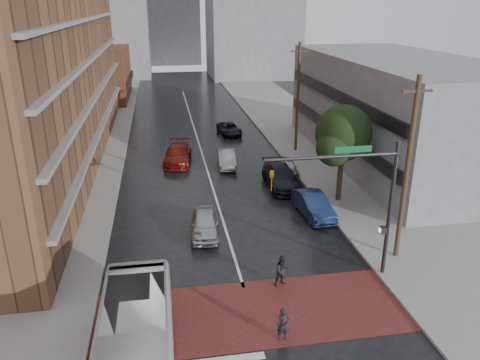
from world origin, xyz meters
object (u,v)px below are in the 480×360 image
object	(u,v)px
pedestrian_b	(282,271)
car_travel_c	(178,154)
car_parked_far	(287,167)
pedestrian_a	(283,324)
car_travel_a	(205,224)
suv_travel	(229,129)
car_parked_near	(313,205)
car_travel_b	(227,159)
car_parked_mid	(281,177)

from	to	relation	value
pedestrian_b	car_travel_c	world-z (taller)	pedestrian_b
car_parked_far	pedestrian_a	bearing A→B (deg)	-101.66
pedestrian_a	car_travel_a	world-z (taller)	pedestrian_a
car_parked_far	car_travel_c	bearing A→B (deg)	155.83
car_parked_far	suv_travel	bearing A→B (deg)	105.63
car_parked_near	car_parked_far	xyz separation A→B (m)	(0.32, 7.85, -0.09)
pedestrian_b	car_travel_b	bearing A→B (deg)	74.94
car_travel_a	suv_travel	bearing A→B (deg)	83.37
suv_travel	car_parked_near	world-z (taller)	car_parked_near
pedestrian_b	pedestrian_a	bearing A→B (deg)	-119.53
car_travel_c	suv_travel	bearing A→B (deg)	64.01
car_travel_c	car_parked_near	size ratio (longest dim) A/B	1.18
car_travel_a	car_travel_c	world-z (taller)	car_travel_c
car_parked_mid	car_parked_far	distance (m)	2.68
pedestrian_b	car_parked_near	bearing A→B (deg)	46.25
car_parked_mid	car_parked_far	world-z (taller)	car_parked_mid
suv_travel	car_parked_near	distance (m)	21.23
pedestrian_b	car_travel_b	xyz separation A→B (m)	(-0.17, 18.33, -0.14)
car_travel_a	car_parked_mid	size ratio (longest dim) A/B	0.77
car_travel_a	car_parked_near	size ratio (longest dim) A/B	0.92
pedestrian_a	car_travel_b	size ratio (longest dim) A/B	0.37
pedestrian_b	car_travel_b	size ratio (longest dim) A/B	0.40
car_travel_c	suv_travel	distance (m)	10.44
pedestrian_a	car_travel_b	distance (m)	22.28
car_travel_a	car_travel_c	distance (m)	13.91
car_travel_c	suv_travel	world-z (taller)	car_travel_c
car_travel_a	car_parked_mid	xyz separation A→B (m)	(6.53, 6.86, 0.08)
pedestrian_a	suv_travel	xyz separation A→B (m)	(2.57, 32.58, -0.16)
pedestrian_a	car_travel_b	bearing A→B (deg)	88.26
car_travel_b	car_parked_mid	xyz separation A→B (m)	(3.44, -5.36, 0.11)
car_travel_a	car_travel_b	size ratio (longest dim) A/B	1.01
car_parked_mid	pedestrian_a	bearing A→B (deg)	-104.41
car_travel_a	suv_travel	distance (m)	23.05
pedestrian_a	car_travel_c	world-z (taller)	car_travel_c
car_travel_c	car_parked_mid	xyz separation A→B (m)	(7.52, -7.02, 0.01)
car_travel_a	car_travel_b	bearing A→B (deg)	81.33
pedestrian_b	car_parked_far	distance (m)	16.03
pedestrian_b	car_travel_b	distance (m)	18.34
pedestrian_a	car_parked_mid	bearing A→B (deg)	76.24
car_travel_b	car_parked_far	size ratio (longest dim) A/B	1.06
pedestrian_b	suv_travel	bearing A→B (deg)	71.23
pedestrian_a	car_parked_mid	xyz separation A→B (m)	(4.24, 16.91, 0.03)
car_travel_c	car_parked_near	bearing A→B (deg)	-48.23
car_travel_b	car_parked_mid	size ratio (longest dim) A/B	0.76
car_travel_c	car_parked_far	size ratio (longest dim) A/B	1.38
suv_travel	car_parked_near	bearing A→B (deg)	-89.39
car_travel_a	car_parked_mid	distance (m)	9.47
car_parked_mid	car_parked_far	size ratio (longest dim) A/B	1.40
car_travel_a	car_travel_c	xyz separation A→B (m)	(-0.99, 13.88, 0.07)
pedestrian_a	suv_travel	distance (m)	32.68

